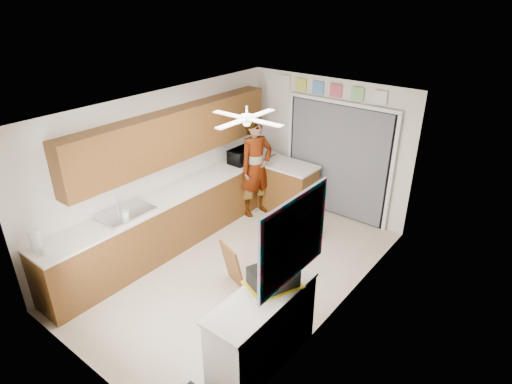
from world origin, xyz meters
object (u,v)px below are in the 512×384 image
Objects in this scene: paper_towel_roll at (35,240)px; suitcase at (273,277)px; microwave at (242,156)px; man at (256,167)px; dog at (311,229)px.

paper_towel_roll is 0.59× the size of suitcase.
microwave is 0.26× the size of man.
paper_towel_roll is (-0.17, -3.80, 0.01)m from microwave.
paper_towel_roll is 0.56× the size of dog.
dog is at bearing -95.63° from microwave.
microwave is 1.69× the size of paper_towel_roll.
paper_towel_roll is at bearing 177.62° from microwave.
microwave is 3.80m from paper_towel_roll.
suitcase is 0.95× the size of dog.
microwave is at bearing 158.04° from suitcase.
dog is (1.32, -0.17, -0.73)m from man.
dog is at bearing -83.03° from man.
suitcase is at bearing -124.37° from man.
microwave is at bearing 104.73° from man.
dog is (1.65, -0.17, -0.87)m from microwave.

